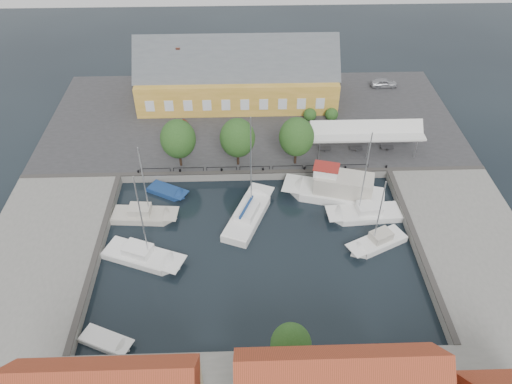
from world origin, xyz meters
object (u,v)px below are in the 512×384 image
trawler (338,191)px  east_boat_b (378,243)px  launch_nw (167,192)px  tent_canopy (366,132)px  center_sailboat (248,216)px  launch_sw (106,342)px  warehouse (233,77)px  east_boat_a (365,214)px  west_boat_c (142,257)px  car_silver (384,83)px  west_boat_b (144,216)px  car_red (184,129)px

trawler → east_boat_b: (3.04, -7.77, -0.76)m
east_boat_b → launch_nw: (-22.88, 9.26, -0.17)m
tent_canopy → launch_nw: size_ratio=2.70×
center_sailboat → launch_sw: (-12.65, -15.39, -0.27)m
tent_canopy → east_boat_b: size_ratio=1.50×
east_boat_b → launch_sw: 28.25m
warehouse → tent_canopy: 21.63m
tent_canopy → east_boat_b: (-1.52, -15.74, -3.42)m
warehouse → east_boat_a: size_ratio=2.43×
trawler → tent_canopy: bearing=60.2°
trawler → west_boat_c: size_ratio=1.05×
car_silver → center_sailboat: center_sailboat is taller
warehouse → west_boat_b: warehouse is taller
tent_canopy → launch_sw: bearing=-136.0°
trawler → east_boat_a: bearing=-51.6°
trawler → west_boat_b: bearing=-172.7°
car_red → west_boat_c: west_boat_c is taller
center_sailboat → trawler: (10.38, 3.28, 0.65)m
car_silver → west_boat_b: 42.90m
car_silver → center_sailboat: size_ratio=0.31×
car_red → launch_nw: size_ratio=0.75×
car_silver → trawler: trawler is taller
tent_canopy → launch_sw: 38.51m
warehouse → east_boat_a: east_boat_a is taller
center_sailboat → launch_sw: bearing=-129.4°
tent_canopy → west_boat_b: size_ratio=1.38×
east_boat_b → west_boat_b: (-25.02, 4.94, -0.00)m
trawler → launch_sw: 29.66m
west_boat_c → launch_nw: bearing=82.3°
east_boat_a → warehouse: bearing=120.3°
east_boat_a → launch_nw: size_ratio=2.27×
east_boat_a → car_red: bearing=142.8°
center_sailboat → launch_nw: 10.59m
launch_sw → center_sailboat: bearing=50.6°
trawler → east_boat_a: size_ratio=1.03×
car_red → east_boat_a: east_boat_a is taller
east_boat_b → launch_sw: (-26.06, -10.90, -0.17)m
west_boat_c → car_red: bearing=83.0°
car_red → center_sailboat: 18.06m
car_silver → center_sailboat: bearing=142.2°
warehouse → center_sailboat: bearing=-86.2°
car_silver → launch_nw: (-30.80, -23.14, -1.59)m
launch_sw → west_boat_c: bearing=79.7°
warehouse → trawler: (12.03, -21.82, -3.41)m
east_boat_b → west_boat_c: bearing=-177.2°
trawler → west_boat_c: (-21.26, -8.97, -0.76)m
car_red → trawler: trawler is taller
east_boat_a → tent_canopy: bearing=80.4°
tent_canopy → center_sailboat: 18.99m
west_boat_b → launch_nw: west_boat_b is taller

